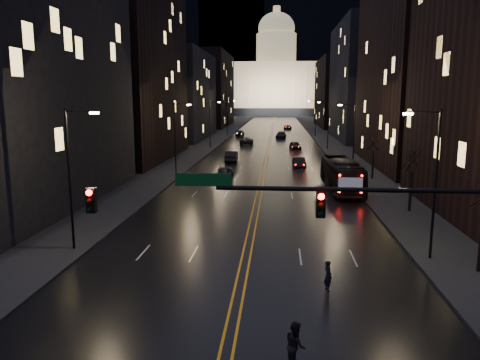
% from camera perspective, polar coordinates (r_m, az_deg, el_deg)
% --- Properties ---
extents(ground, '(900.00, 900.00, 0.00)m').
position_cam_1_polar(ground, '(20.09, -1.25, -18.58)').
color(ground, black).
rests_on(ground, ground).
extents(road, '(20.00, 320.00, 0.02)m').
position_cam_1_polar(road, '(147.86, 3.98, 6.31)').
color(road, black).
rests_on(road, ground).
extents(sidewalk_left, '(8.00, 320.00, 0.16)m').
position_cam_1_polar(sidewalk_left, '(148.69, -1.45, 6.37)').
color(sidewalk_left, black).
rests_on(sidewalk_left, ground).
extents(sidewalk_right, '(8.00, 320.00, 0.16)m').
position_cam_1_polar(sidewalk_right, '(148.34, 9.43, 6.23)').
color(sidewalk_right, black).
rests_on(sidewalk_right, ground).
extents(center_line, '(0.62, 320.00, 0.01)m').
position_cam_1_polar(center_line, '(147.86, 3.98, 6.31)').
color(center_line, orange).
rests_on(center_line, road).
extents(building_left_near, '(12.00, 28.00, 22.00)m').
position_cam_1_polar(building_left_near, '(45.69, -25.82, 10.80)').
color(building_left_near, black).
rests_on(building_left_near, ground).
extents(building_left_mid, '(12.00, 30.00, 28.00)m').
position_cam_1_polar(building_left_mid, '(75.23, -13.36, 13.13)').
color(building_left_mid, black).
rests_on(building_left_mid, ground).
extents(building_left_far, '(12.00, 34.00, 20.00)m').
position_cam_1_polar(building_left_far, '(111.90, -7.21, 10.17)').
color(building_left_far, black).
rests_on(building_left_far, ground).
extents(building_left_dist, '(12.00, 40.00, 24.00)m').
position_cam_1_polar(building_left_dist, '(159.20, -3.63, 10.89)').
color(building_left_dist, black).
rests_on(building_left_dist, ground).
extents(building_right_tall, '(12.00, 30.00, 38.00)m').
position_cam_1_polar(building_right_tall, '(70.82, 21.30, 17.00)').
color(building_right_tall, black).
rests_on(building_right_tall, ground).
extents(building_right_mid, '(12.00, 34.00, 26.00)m').
position_cam_1_polar(building_right_mid, '(111.25, 14.90, 11.47)').
color(building_right_mid, black).
rests_on(building_right_mid, ground).
extents(building_right_dist, '(12.00, 40.00, 22.00)m').
position_cam_1_polar(building_right_dist, '(158.70, 11.81, 10.35)').
color(building_right_dist, black).
rests_on(building_right_dist, ground).
extents(mountain_ridge, '(520.00, 60.00, 130.00)m').
position_cam_1_polar(mountain_ridge, '(403.18, 10.58, 17.79)').
color(mountain_ridge, black).
rests_on(mountain_ridge, ground).
extents(capitol, '(90.00, 50.00, 58.50)m').
position_cam_1_polar(capitol, '(267.65, 4.38, 11.64)').
color(capitol, black).
rests_on(capitol, ground).
extents(traffic_signal, '(17.29, 0.45, 7.00)m').
position_cam_1_polar(traffic_signal, '(18.55, 17.20, -4.52)').
color(traffic_signal, black).
rests_on(traffic_signal, ground).
extents(streetlamp_right_near, '(2.13, 0.25, 9.00)m').
position_cam_1_polar(streetlamp_right_near, '(29.31, 22.42, 0.37)').
color(streetlamp_right_near, black).
rests_on(streetlamp_right_near, ground).
extents(streetlamp_left_near, '(2.13, 0.25, 9.00)m').
position_cam_1_polar(streetlamp_left_near, '(30.65, -19.79, 0.93)').
color(streetlamp_left_near, black).
rests_on(streetlamp_left_near, ground).
extents(streetlamp_right_mid, '(2.13, 0.25, 9.00)m').
position_cam_1_polar(streetlamp_right_mid, '(58.41, 13.56, 5.32)').
color(streetlamp_right_mid, black).
rests_on(streetlamp_right_mid, ground).
extents(streetlamp_left_mid, '(2.13, 0.25, 9.00)m').
position_cam_1_polar(streetlamp_left_mid, '(59.09, -7.74, 5.56)').
color(streetlamp_left_mid, black).
rests_on(streetlamp_left_mid, ground).
extents(streetlamp_right_far, '(2.13, 0.25, 9.00)m').
position_cam_1_polar(streetlamp_right_far, '(88.11, 10.60, 6.93)').
color(streetlamp_right_far, black).
rests_on(streetlamp_right_far, ground).
extents(streetlamp_left_far, '(2.13, 0.25, 9.00)m').
position_cam_1_polar(streetlamp_left_far, '(88.56, -3.57, 7.10)').
color(streetlamp_left_far, black).
rests_on(streetlamp_left_far, ground).
extents(streetlamp_right_dist, '(2.13, 0.25, 9.00)m').
position_cam_1_polar(streetlamp_right_dist, '(117.96, 9.12, 7.73)').
color(streetlamp_right_dist, black).
rests_on(streetlamp_right_dist, ground).
extents(streetlamp_left_dist, '(2.13, 0.25, 9.00)m').
position_cam_1_polar(streetlamp_left_dist, '(118.30, -1.48, 7.86)').
color(streetlamp_left_dist, black).
rests_on(streetlamp_left_dist, ground).
extents(tree_right_mid, '(2.40, 2.40, 6.65)m').
position_cam_1_polar(tree_right_mid, '(41.39, 20.29, 2.35)').
color(tree_right_mid, black).
rests_on(tree_right_mid, ground).
extents(tree_right_far, '(2.40, 2.40, 6.65)m').
position_cam_1_polar(tree_right_far, '(56.87, 16.02, 4.52)').
color(tree_right_far, black).
rests_on(tree_right_far, ground).
extents(bus, '(3.28, 11.93, 3.29)m').
position_cam_1_polar(bus, '(49.77, 12.30, 0.60)').
color(bus, black).
rests_on(bus, ground).
extents(oncoming_car_a, '(1.80, 4.36, 1.48)m').
position_cam_1_polar(oncoming_car_a, '(56.35, -1.88, 0.98)').
color(oncoming_car_a, black).
rests_on(oncoming_car_a, ground).
extents(oncoming_car_b, '(1.86, 5.04, 1.65)m').
position_cam_1_polar(oncoming_car_b, '(70.69, -1.02, 2.90)').
color(oncoming_car_b, black).
rests_on(oncoming_car_b, ground).
extents(oncoming_car_c, '(2.62, 5.48, 1.51)m').
position_cam_1_polar(oncoming_car_c, '(97.10, 0.82, 4.81)').
color(oncoming_car_c, black).
rests_on(oncoming_car_c, ground).
extents(oncoming_car_d, '(2.12, 5.13, 1.48)m').
position_cam_1_polar(oncoming_car_d, '(118.46, -0.02, 5.76)').
color(oncoming_car_d, black).
rests_on(oncoming_car_d, ground).
extents(receding_car_a, '(1.84, 4.50, 1.45)m').
position_cam_1_polar(receding_car_a, '(64.97, 7.21, 2.10)').
color(receding_car_a, black).
rests_on(receding_car_a, ground).
extents(receding_car_b, '(2.36, 4.76, 1.56)m').
position_cam_1_polar(receding_car_b, '(87.60, 6.74, 4.19)').
color(receding_car_b, black).
rests_on(receding_car_b, ground).
extents(receding_car_c, '(2.75, 5.72, 1.61)m').
position_cam_1_polar(receding_car_c, '(111.28, 5.03, 5.47)').
color(receding_car_c, black).
rests_on(receding_car_c, ground).
extents(receding_car_d, '(2.35, 5.05, 1.40)m').
position_cam_1_polar(receding_car_d, '(143.12, 5.82, 6.43)').
color(receding_car_d, black).
rests_on(receding_car_d, ground).
extents(pedestrian_a, '(0.57, 0.68, 1.59)m').
position_cam_1_polar(pedestrian_a, '(24.34, 10.68, -11.40)').
color(pedestrian_a, black).
rests_on(pedestrian_a, ground).
extents(pedestrian_b, '(0.66, 0.95, 1.79)m').
position_cam_1_polar(pedestrian_b, '(17.84, 6.77, -19.34)').
color(pedestrian_b, black).
rests_on(pedestrian_b, ground).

